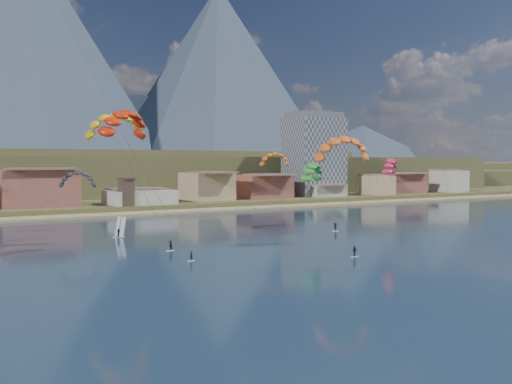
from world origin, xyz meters
TOP-DOWN VIEW (x-y plane):
  - ground at (0.00, 0.00)m, footprint 2400.00×2400.00m
  - beach at (0.00, 106.00)m, footprint 2200.00×12.00m
  - foothills at (22.39, 232.47)m, footprint 940.00×210.00m
  - apartment_tower at (85.00, 128.00)m, footprint 20.00×16.00m
  - watchtower at (5.00, 114.00)m, footprint 5.82×5.82m
  - kitesurfer_red at (-22.32, 37.44)m, footprint 12.61×17.43m
  - kitesurfer_yellow at (-20.36, 47.35)m, footprint 12.51×14.23m
  - kitesurfer_orange at (15.67, 27.09)m, footprint 14.02×16.41m
  - kitesurfer_green at (28.63, 53.93)m, footprint 10.14×13.96m
  - distant_kite_dark at (-19.94, 74.99)m, footprint 8.96×6.73m
  - distant_kite_orange at (27.22, 67.57)m, footprint 8.53×6.55m
  - distant_kite_red at (47.65, 48.26)m, footprint 8.83×8.02m
  - windsurfer at (-15.90, 59.27)m, footprint 2.41×2.65m

SIDE VIEW (x-z plane):
  - ground at x=0.00m, z-range 0.00..0.00m
  - beach at x=0.00m, z-range -0.20..0.70m
  - windsurfer at x=-15.90m, z-range -0.75..3.38m
  - watchtower at x=5.00m, z-range 2.07..10.67m
  - foothills at x=22.39m, z-range 0.08..18.08m
  - distant_kite_dark at x=-19.94m, z-range 4.46..19.71m
  - kitesurfer_green at x=28.63m, z-range 5.10..21.77m
  - distant_kite_red at x=47.65m, z-range 5.91..23.66m
  - distant_kite_orange at x=27.22m, z-range 6.91..26.07m
  - apartment_tower at x=85.00m, z-range 1.82..33.82m
  - kitesurfer_orange at x=15.67m, z-range 6.94..29.98m
  - kitesurfer_red at x=-22.32m, z-range 9.18..35.56m
  - kitesurfer_yellow at x=-20.36m, z-range 9.44..35.54m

